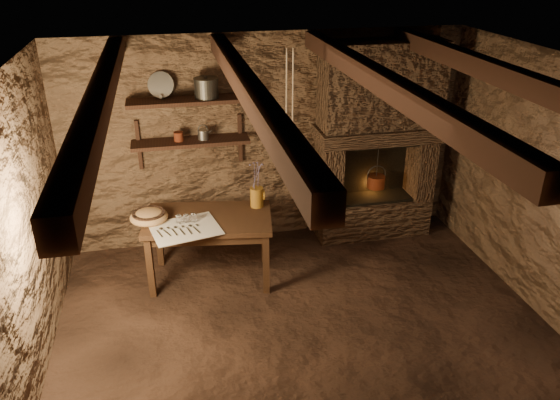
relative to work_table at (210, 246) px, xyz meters
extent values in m
plane|color=black|center=(0.76, -1.16, -0.39)|extent=(4.50, 4.50, 0.00)
cube|color=#483022|center=(0.76, 0.84, 0.81)|extent=(4.50, 0.04, 2.40)
cube|color=#483022|center=(-1.49, -1.16, 0.81)|extent=(0.04, 4.00, 2.40)
cube|color=#483022|center=(3.01, -1.16, 0.81)|extent=(0.04, 4.00, 2.40)
cube|color=black|center=(0.76, -1.16, 2.01)|extent=(4.50, 4.00, 0.04)
cube|color=black|center=(-0.74, -1.16, 1.92)|extent=(0.14, 3.95, 0.16)
cube|color=black|center=(0.26, -1.16, 1.92)|extent=(0.14, 3.95, 0.16)
cube|color=black|center=(1.26, -1.16, 1.92)|extent=(0.14, 3.95, 0.16)
cube|color=black|center=(2.26, -1.16, 1.92)|extent=(0.14, 3.95, 0.16)
cube|color=black|center=(-0.09, 0.68, 0.91)|extent=(1.25, 0.30, 0.04)
cube|color=black|center=(-0.09, 0.68, 1.36)|extent=(1.25, 0.30, 0.04)
cube|color=#36251B|center=(2.01, 0.60, -0.17)|extent=(1.35, 0.45, 0.45)
cube|color=#36251B|center=(1.45, 0.60, 0.43)|extent=(0.23, 0.45, 0.75)
cube|color=#36251B|center=(2.57, 0.60, 0.43)|extent=(0.23, 0.45, 0.75)
cube|color=#36251B|center=(2.01, 0.57, 0.89)|extent=(1.43, 0.51, 0.16)
cube|color=#36251B|center=(2.01, 0.60, 1.44)|extent=(1.35, 0.45, 0.94)
cube|color=black|center=(2.01, 0.80, 0.43)|extent=(0.90, 0.06, 0.75)
cube|color=#301C11|center=(0.00, 0.00, 0.31)|extent=(1.36, 0.91, 0.05)
cube|color=#301C11|center=(0.00, 0.00, 0.23)|extent=(1.24, 0.78, 0.09)
cube|color=silver|center=(-0.24, -0.21, 0.34)|extent=(0.73, 0.63, 0.01)
cylinder|color=#A66D20|center=(0.53, 0.14, 0.44)|extent=(0.17, 0.17, 0.21)
torus|color=#A66D20|center=(0.60, 0.14, 0.46)|extent=(0.02, 0.12, 0.12)
ellipsoid|color=olive|center=(-0.58, 0.04, 0.38)|extent=(0.49, 0.49, 0.13)
cylinder|color=#312F2B|center=(0.11, 0.68, 1.47)|extent=(0.26, 0.26, 0.19)
cylinder|color=gray|center=(-0.35, 0.78, 1.51)|extent=(0.29, 0.18, 0.27)
cylinder|color=#511D10|center=(-0.21, 0.68, 0.98)|extent=(0.13, 0.13, 0.10)
cylinder|color=maroon|center=(2.02, 0.56, 0.30)|extent=(0.22, 0.22, 0.15)
torus|color=#312F2B|center=(2.02, 0.56, 0.39)|extent=(0.23, 0.01, 0.23)
cylinder|color=#312F2B|center=(2.02, 0.56, 0.55)|extent=(0.01, 0.01, 0.44)
camera|label=1|loc=(-0.32, -4.94, 2.86)|focal=35.00mm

